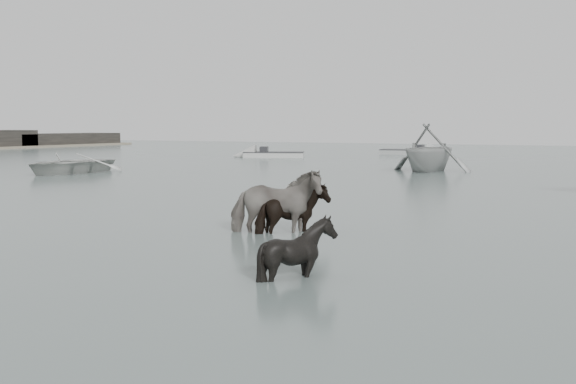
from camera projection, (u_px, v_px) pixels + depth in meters
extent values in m
plane|color=#51605C|center=(274.00, 253.00, 12.76)|extent=(140.00, 140.00, 0.00)
imported|color=black|center=(276.00, 195.00, 14.99)|extent=(2.11, 1.64, 1.62)
imported|color=black|center=(293.00, 202.00, 15.02)|extent=(1.36, 1.50, 1.30)
imported|color=black|center=(298.00, 237.00, 10.68)|extent=(1.34, 1.26, 1.21)
imported|color=silver|center=(68.00, 162.00, 33.57)|extent=(3.93, 5.31, 1.06)
imported|color=#A0A2A0|center=(429.00, 146.00, 34.72)|extent=(4.51, 5.06, 2.43)
cube|color=black|center=(59.00, 139.00, 75.36)|extent=(4.50, 14.00, 1.10)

